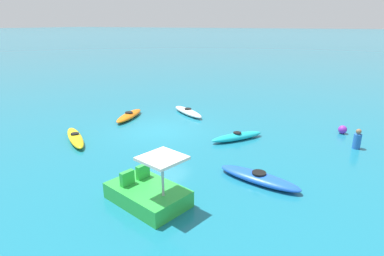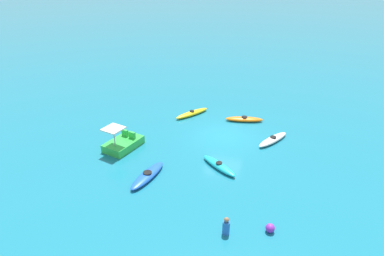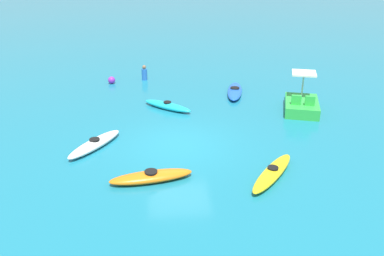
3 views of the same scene
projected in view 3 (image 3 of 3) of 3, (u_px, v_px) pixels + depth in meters
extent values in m
plane|color=#19728C|center=(178.00, 145.00, 15.45)|extent=(600.00, 600.00, 0.00)
ellipsoid|color=blue|center=(235.00, 91.00, 20.95)|extent=(3.03, 1.33, 0.32)
cylinder|color=black|center=(235.00, 88.00, 20.88)|extent=(0.56, 0.56, 0.05)
ellipsoid|color=yellow|center=(273.00, 173.00, 13.14)|extent=(2.73, 2.22, 0.32)
cylinder|color=black|center=(273.00, 168.00, 13.06)|extent=(0.50, 0.50, 0.05)
ellipsoid|color=#19B7C6|center=(167.00, 106.00, 18.94)|extent=(2.09, 2.44, 0.32)
cylinder|color=black|center=(167.00, 102.00, 18.86)|extent=(0.51, 0.51, 0.05)
ellipsoid|color=orange|center=(151.00, 177.00, 12.90)|extent=(1.14, 2.79, 0.32)
cylinder|color=black|center=(151.00, 172.00, 12.82)|extent=(0.49, 0.49, 0.05)
ellipsoid|color=white|center=(95.00, 144.00, 15.14)|extent=(2.69, 2.03, 0.32)
cylinder|color=black|center=(94.00, 139.00, 15.06)|extent=(0.54, 0.54, 0.05)
cube|color=green|center=(301.00, 106.00, 18.66)|extent=(2.72, 2.11, 0.50)
cube|color=green|center=(296.00, 100.00, 18.04)|extent=(0.28, 0.47, 0.44)
cube|color=green|center=(310.00, 101.00, 17.92)|extent=(0.28, 0.47, 0.44)
cylinder|color=#B2B2B7|center=(303.00, 85.00, 18.97)|extent=(0.08, 0.08, 1.10)
cube|color=silver|center=(304.00, 73.00, 18.73)|extent=(1.36, 1.36, 0.08)
sphere|color=purple|center=(112.00, 80.00, 22.66)|extent=(0.41, 0.41, 0.41)
cylinder|color=blue|center=(144.00, 74.00, 23.28)|extent=(0.43, 0.43, 0.65)
sphere|color=#8C6647|center=(144.00, 67.00, 23.11)|extent=(0.22, 0.22, 0.22)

